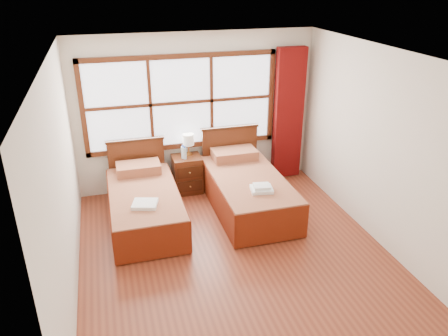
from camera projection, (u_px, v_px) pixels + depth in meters
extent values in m
plane|color=brown|center=(235.00, 255.00, 5.80)|extent=(4.50, 4.50, 0.00)
plane|color=white|center=(238.00, 56.00, 4.73)|extent=(4.50, 4.50, 0.00)
plane|color=silver|center=(196.00, 112.00, 7.24)|extent=(4.00, 0.00, 4.00)
plane|color=silver|center=(62.00, 185.00, 4.77)|extent=(0.00, 4.50, 4.50)
plane|color=silver|center=(381.00, 149.00, 5.76)|extent=(0.00, 4.50, 4.50)
cube|color=white|center=(181.00, 102.00, 7.07)|extent=(3.00, 0.02, 1.40)
cube|color=#502411|center=(183.00, 145.00, 7.36)|extent=(3.16, 0.06, 0.08)
cube|color=#502411|center=(180.00, 56.00, 6.75)|extent=(3.16, 0.06, 0.08)
cube|color=#502411|center=(82.00, 110.00, 6.67)|extent=(0.08, 0.06, 1.56)
cube|color=#502411|center=(271.00, 96.00, 7.43)|extent=(0.08, 0.06, 1.56)
cube|color=#502411|center=(151.00, 105.00, 6.93)|extent=(0.05, 0.05, 1.40)
cube|color=#502411|center=(211.00, 100.00, 7.18)|extent=(0.05, 0.05, 1.40)
cube|color=#502411|center=(182.00, 103.00, 7.05)|extent=(3.00, 0.05, 0.05)
cube|color=#670B0A|center=(288.00, 115.00, 7.57)|extent=(0.50, 0.16, 2.30)
cube|color=#37190B|center=(146.00, 215.00, 6.47)|extent=(0.87, 1.74, 0.28)
cube|color=maroon|center=(144.00, 199.00, 6.37)|extent=(0.98, 1.93, 0.24)
cube|color=maroon|center=(111.00, 212.00, 6.31)|extent=(0.03, 1.93, 0.48)
cube|color=maroon|center=(178.00, 203.00, 6.55)|extent=(0.03, 1.93, 0.48)
cube|color=maroon|center=(153.00, 243.00, 5.58)|extent=(0.98, 0.03, 0.48)
cube|color=maroon|center=(138.00, 168.00, 6.90)|extent=(0.68, 0.40, 0.15)
cube|color=#502411|center=(137.00, 167.00, 7.22)|extent=(0.91, 0.06, 0.95)
cube|color=#37190B|center=(135.00, 140.00, 7.03)|extent=(0.95, 0.08, 0.04)
cube|color=#37190B|center=(248.00, 200.00, 6.87)|extent=(0.93, 1.86, 0.30)
cube|color=maroon|center=(248.00, 184.00, 6.75)|extent=(1.04, 2.06, 0.25)
cube|color=maroon|center=(216.00, 197.00, 6.69)|extent=(0.03, 2.06, 0.52)
cube|color=maroon|center=(279.00, 189.00, 6.94)|extent=(0.03, 2.06, 0.52)
cube|color=maroon|center=(272.00, 227.00, 5.91)|extent=(1.04, 0.03, 0.52)
cube|color=maroon|center=(234.00, 154.00, 7.32)|extent=(0.73, 0.42, 0.16)
cube|color=#502411|center=(230.00, 156.00, 7.61)|extent=(0.97, 0.06, 1.01)
cube|color=#37190B|center=(230.00, 128.00, 7.39)|extent=(1.01, 0.08, 0.04)
cube|color=#502411|center=(187.00, 174.00, 7.37)|extent=(0.47, 0.42, 0.63)
cube|color=#37190B|center=(190.00, 186.00, 7.22)|extent=(0.41, 0.02, 0.19)
cube|color=#37190B|center=(190.00, 172.00, 7.12)|extent=(0.41, 0.02, 0.19)
sphere|color=olive|center=(190.00, 187.00, 7.21)|extent=(0.03, 0.03, 0.03)
sphere|color=olive|center=(190.00, 173.00, 7.11)|extent=(0.03, 0.03, 0.03)
cube|color=white|center=(145.00, 204.00, 5.94)|extent=(0.40, 0.37, 0.05)
cube|color=white|center=(262.00, 189.00, 6.27)|extent=(0.35, 0.32, 0.05)
cube|color=white|center=(262.00, 186.00, 6.25)|extent=(0.26, 0.24, 0.04)
cylinder|color=#CE8E42|center=(189.00, 154.00, 7.32)|extent=(0.11, 0.11, 0.02)
cylinder|color=#CE8E42|center=(189.00, 149.00, 7.28)|extent=(0.02, 0.02, 0.16)
cylinder|color=white|center=(188.00, 139.00, 7.21)|extent=(0.19, 0.19, 0.19)
cylinder|color=silver|center=(185.00, 153.00, 7.12)|extent=(0.06, 0.06, 0.20)
cylinder|color=#1845B8|center=(185.00, 147.00, 7.07)|extent=(0.03, 0.03, 0.03)
cylinder|color=silver|center=(183.00, 153.00, 7.14)|extent=(0.06, 0.06, 0.20)
cylinder|color=#1845B8|center=(183.00, 146.00, 7.09)|extent=(0.03, 0.03, 0.03)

